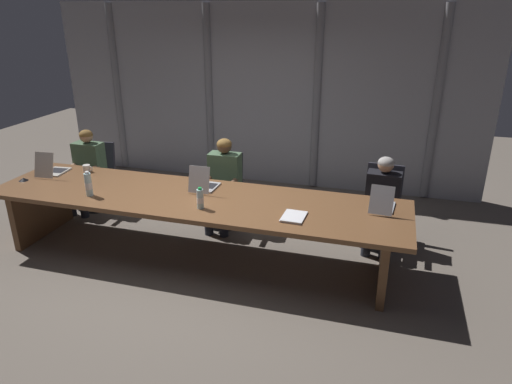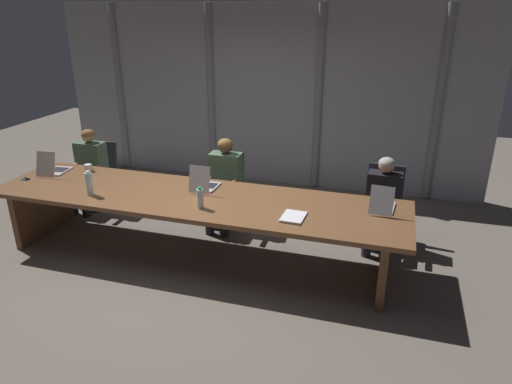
# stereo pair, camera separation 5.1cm
# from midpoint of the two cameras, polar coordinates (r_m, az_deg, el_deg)

# --- Properties ---
(ground_plane) EXTENTS (13.57, 13.57, 0.00)m
(ground_plane) POSITION_cam_midpoint_polar(r_m,az_deg,el_deg) (5.47, -7.53, -7.80)
(ground_plane) COLOR #6B6056
(conference_table) EXTENTS (4.64, 1.14, 0.74)m
(conference_table) POSITION_cam_midpoint_polar(r_m,az_deg,el_deg) (5.19, -7.86, -1.89)
(conference_table) COLOR brown
(conference_table) RESTS_ON ground_plane
(curtain_backdrop) EXTENTS (6.79, 0.17, 2.77)m
(curtain_backdrop) POSITION_cam_midpoint_polar(r_m,az_deg,el_deg) (7.38, 0.35, 11.66)
(curtain_backdrop) COLOR #9999A0
(curtain_backdrop) RESTS_ON ground_plane
(laptop_left_end) EXTENTS (0.28, 0.44, 0.31)m
(laptop_left_end) POSITION_cam_midpoint_polar(r_m,az_deg,el_deg) (6.30, -23.93, 2.54)
(laptop_left_end) COLOR beige
(laptop_left_end) RESTS_ON conference_table
(laptop_left_mid) EXTENTS (0.25, 0.39, 0.31)m
(laptop_left_mid) POSITION_cam_midpoint_polar(r_m,az_deg,el_deg) (5.31, -6.67, 0.92)
(laptop_left_mid) COLOR #BCBCC1
(laptop_left_mid) RESTS_ON conference_table
(laptop_center) EXTENTS (0.26, 0.42, 0.30)m
(laptop_center) POSITION_cam_midpoint_polar(r_m,az_deg,el_deg) (4.91, 14.95, -1.49)
(laptop_center) COLOR #A8ADB7
(laptop_center) RESTS_ON conference_table
(office_chair_left_end) EXTENTS (0.60, 0.60, 0.89)m
(office_chair_left_end) POSITION_cam_midpoint_polar(r_m,az_deg,el_deg) (7.05, -19.05, 1.05)
(office_chair_left_end) COLOR #2D2D38
(office_chair_left_end) RESTS_ON ground_plane
(office_chair_left_mid) EXTENTS (0.60, 0.60, 0.90)m
(office_chair_left_mid) POSITION_cam_midpoint_polar(r_m,az_deg,el_deg) (6.17, -4.13, -0.64)
(office_chair_left_mid) COLOR #2D2D38
(office_chair_left_mid) RESTS_ON ground_plane
(office_chair_center) EXTENTS (0.60, 0.60, 0.92)m
(office_chair_center) POSITION_cam_midpoint_polar(r_m,az_deg,el_deg) (5.83, 14.71, -2.68)
(office_chair_center) COLOR #2D2D38
(office_chair_center) RESTS_ON ground_plane
(person_left_end) EXTENTS (0.41, 0.55, 1.12)m
(person_left_end) POSITION_cam_midpoint_polar(r_m,az_deg,el_deg) (6.86, -20.31, 2.98)
(person_left_end) COLOR #4C6B4C
(person_left_end) RESTS_ON ground_plane
(person_left_mid) EXTENTS (0.41, 0.55, 1.15)m
(person_left_mid) POSITION_cam_midpoint_polar(r_m,az_deg,el_deg) (5.91, -4.32, 1.61)
(person_left_mid) COLOR #4C6B4C
(person_left_mid) RESTS_ON ground_plane
(person_center) EXTENTS (0.42, 0.56, 1.09)m
(person_center) POSITION_cam_midpoint_polar(r_m,az_deg,el_deg) (5.58, 14.92, -0.77)
(person_center) COLOR black
(person_center) RESTS_ON ground_plane
(water_bottle_primary) EXTENTS (0.07, 0.07, 0.23)m
(water_bottle_primary) POSITION_cam_midpoint_polar(r_m,az_deg,el_deg) (4.80, -7.16, -0.85)
(water_bottle_primary) COLOR silver
(water_bottle_primary) RESTS_ON conference_table
(water_bottle_secondary) EXTENTS (0.08, 0.08, 0.28)m
(water_bottle_secondary) POSITION_cam_midpoint_polar(r_m,az_deg,el_deg) (5.41, -20.12, 0.86)
(water_bottle_secondary) COLOR silver
(water_bottle_secondary) RESTS_ON conference_table
(coffee_mug_near) EXTENTS (0.14, 0.09, 0.09)m
(coffee_mug_near) POSITION_cam_midpoint_polar(r_m,az_deg,el_deg) (6.24, -20.26, 2.74)
(coffee_mug_near) COLOR white
(coffee_mug_near) RESTS_ON conference_table
(conference_mic_left_side) EXTENTS (0.11, 0.11, 0.03)m
(conference_mic_left_side) POSITION_cam_midpoint_polar(r_m,az_deg,el_deg) (6.23, -26.85, 1.40)
(conference_mic_left_side) COLOR black
(conference_mic_left_side) RESTS_ON conference_table
(spiral_notepad) EXTENTS (0.23, 0.31, 0.03)m
(spiral_notepad) POSITION_cam_midpoint_polar(r_m,az_deg,el_deg) (4.60, 4.32, -3.06)
(spiral_notepad) COLOR silver
(spiral_notepad) RESTS_ON conference_table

